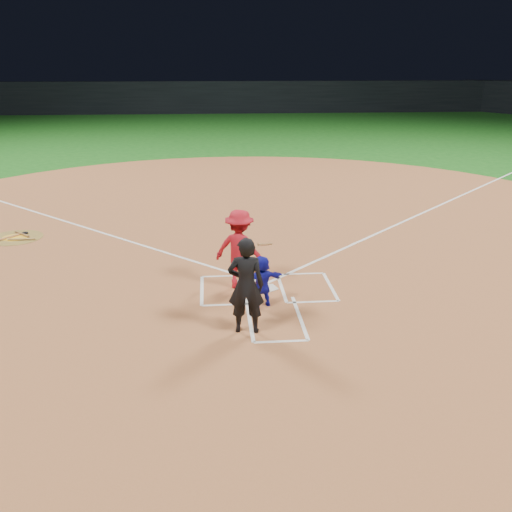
{
  "coord_description": "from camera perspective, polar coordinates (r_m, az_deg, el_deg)",
  "views": [
    {
      "loc": [
        -1.35,
        -12.9,
        5.35
      ],
      "look_at": [
        -0.3,
        -0.4,
        1.0
      ],
      "focal_mm": 40.0,
      "sensor_mm": 36.0,
      "label": 1
    }
  ],
  "objects": [
    {
      "name": "on_deck_bat_b",
      "position": [
        19.46,
        -23.62,
        1.7
      ],
      "size": [
        0.59,
        0.69,
        0.06
      ],
      "primitive_type": "cylinder",
      "rotation": [
        1.57,
        0.0,
        -0.7
      ],
      "color": "#A76B3D",
      "rests_on": "on_deck_circle"
    },
    {
      "name": "on_deck_logo",
      "position": [
        19.5,
        -22.96,
        1.72
      ],
      "size": [
        0.8,
        0.8,
        0.0
      ],
      "primitive_type": "cylinder",
      "color": "gold",
      "rests_on": "on_deck_circle"
    },
    {
      "name": "umpire",
      "position": [
        11.49,
        -1.01,
        -2.97
      ],
      "size": [
        0.79,
        0.57,
        2.03
      ],
      "primitive_type": "imported",
      "rotation": [
        0.0,
        0.0,
        3.02
      ],
      "color": "black",
      "rests_on": "home_plate_dirt"
    },
    {
      "name": "bat_weight_donut",
      "position": [
        19.79,
        -22.09,
        2.15
      ],
      "size": [
        0.19,
        0.19,
        0.05
      ],
      "primitive_type": "torus",
      "color": "black",
      "rests_on": "on_deck_circle"
    },
    {
      "name": "on_deck_bat_c",
      "position": [
        19.12,
        -22.38,
        1.57
      ],
      "size": [
        0.84,
        0.07,
        0.06
      ],
      "primitive_type": "cylinder",
      "rotation": [
        1.57,
        0.0,
        1.58
      ],
      "color": "#A1783B",
      "rests_on": "on_deck_circle"
    },
    {
      "name": "stadium_wall_far",
      "position": [
        61.03,
        -3.65,
        15.56
      ],
      "size": [
        80.0,
        1.2,
        3.2
      ],
      "primitive_type": "cube",
      "color": "black",
      "rests_on": "ground"
    },
    {
      "name": "home_plate",
      "position": [
        14.02,
        1.09,
        -3.22
      ],
      "size": [
        0.6,
        0.6,
        0.02
      ],
      "primitive_type": "cylinder",
      "rotation": [
        0.0,
        0.0,
        3.14
      ],
      "color": "silver",
      "rests_on": "home_plate_dirt"
    },
    {
      "name": "home_plate_dirt",
      "position": [
        19.68,
        -0.69,
        3.37
      ],
      "size": [
        28.0,
        28.0,
        0.01
      ],
      "primitive_type": "cylinder",
      "color": "#985832",
      "rests_on": "ground"
    },
    {
      "name": "catcher",
      "position": [
        12.84,
        0.59,
        -2.54
      ],
      "size": [
        1.16,
        0.71,
        1.2
      ],
      "primitive_type": "imported",
      "rotation": [
        0.0,
        0.0,
        3.49
      ],
      "color": "#1415A8",
      "rests_on": "home_plate_dirt"
    },
    {
      "name": "on_deck_circle",
      "position": [
        19.5,
        -22.96,
        1.7
      ],
      "size": [
        1.7,
        1.7,
        0.01
      ],
      "primitive_type": "cylinder",
      "color": "brown",
      "rests_on": "home_plate_dirt"
    },
    {
      "name": "chalk_markings",
      "position": [
        19.0,
        -0.53,
        2.82
      ],
      "size": [
        28.35,
        17.32,
        0.01
      ],
      "color": "white",
      "rests_on": "home_plate_dirt"
    },
    {
      "name": "batter_at_plate",
      "position": [
        13.78,
        -1.64,
        0.68
      ],
      "size": [
        1.55,
        1.18,
        1.96
      ],
      "color": "red",
      "rests_on": "home_plate_dirt"
    },
    {
      "name": "on_deck_bat_a",
      "position": [
        19.67,
        -22.35,
        2.04
      ],
      "size": [
        0.64,
        0.64,
        0.06
      ],
      "primitive_type": "cylinder",
      "rotation": [
        1.57,
        0.0,
        0.78
      ],
      "color": "brown",
      "rests_on": "on_deck_circle"
    },
    {
      "name": "ground",
      "position": [
        14.03,
        1.09,
        -3.29
      ],
      "size": [
        120.0,
        120.0,
        0.0
      ],
      "primitive_type": "plane",
      "color": "#145215",
      "rests_on": "ground"
    }
  ]
}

